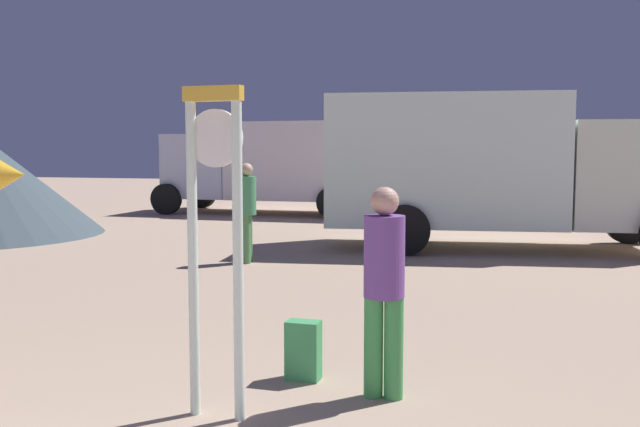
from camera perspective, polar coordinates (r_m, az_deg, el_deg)
standing_clock at (r=4.66m, az=-8.78°, el=-0.49°), size 0.42×0.11×2.27m
person_near_clock at (r=5.06m, az=5.39°, el=-5.67°), size 0.30×0.30×1.58m
backpack at (r=5.60m, az=-1.38°, el=-11.42°), size 0.27×0.21×0.48m
person_distant at (r=11.26m, az=-6.16°, el=0.52°), size 0.32×0.32×1.65m
box_truck_near at (r=13.23m, az=13.50°, el=3.93°), size 6.56×3.17×2.88m
box_truck_far at (r=20.20m, az=-2.79°, el=4.25°), size 7.13×2.75×2.69m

